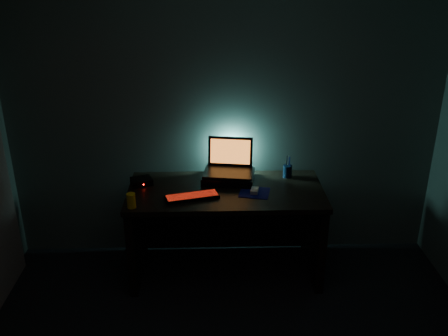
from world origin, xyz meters
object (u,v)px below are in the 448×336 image
pen_cup (287,171)px  router (142,181)px  keyboard (192,196)px  juice_glass (131,201)px  mouse (255,191)px  laptop (229,164)px

pen_cup → router: 1.17m
keyboard → router: (-0.40, 0.25, 0.01)m
juice_glass → router: juice_glass is taller
mouse → juice_glass: juice_glass is taller
keyboard → juice_glass: size_ratio=3.84×
keyboard → pen_cup: 0.84m
keyboard → mouse: mouse is taller
laptop → mouse: (0.18, -0.28, -0.10)m
keyboard → juice_glass: 0.45m
keyboard → router: size_ratio=2.18×
keyboard → router: 0.47m
laptop → keyboard: 0.47m
laptop → router: (-0.69, -0.11, -0.09)m
keyboard → mouse: size_ratio=4.49×
juice_glass → pen_cup: bearing=22.7°
pen_cup → juice_glass: 1.28m
keyboard → pen_cup: (0.76, 0.36, 0.04)m
pen_cup → keyboard: bearing=-154.8°
laptop → juice_glass: size_ratio=3.84×
laptop → router: 0.71m
keyboard → juice_glass: juice_glass is taller
mouse → pen_cup: bearing=56.7°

